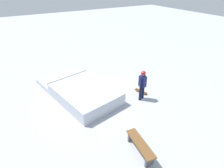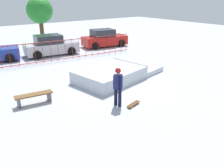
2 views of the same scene
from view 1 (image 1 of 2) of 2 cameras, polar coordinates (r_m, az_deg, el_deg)
The scene contains 5 objects.
ground_plane at distance 10.51m, azimuth -5.23°, elevation -4.59°, with size 60.00×60.00×0.00m, color #B2B7C1.
skate_ramp at distance 10.72m, azimuth -9.57°, elevation -2.16°, with size 5.80×3.58×0.74m.
skater at distance 10.08m, azimuth 9.23°, elevation 0.24°, with size 0.42×0.43×1.73m.
skateboard at distance 11.14m, azimuth 8.77°, elevation -2.20°, with size 0.82×0.41×0.09m.
park_bench at distance 7.56m, azimuth 8.58°, elevation -17.91°, with size 1.64×0.60×0.48m.
Camera 1 is at (-7.93, 3.56, 5.91)m, focal length 30.11 mm.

